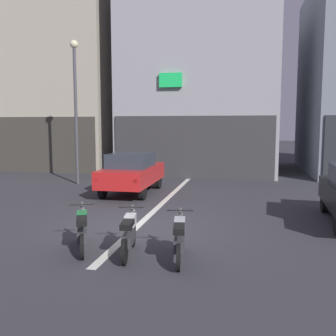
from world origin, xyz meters
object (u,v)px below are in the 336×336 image
at_px(street_lamp, 75,97).
at_px(motorcycle_white_row_left_mid, 129,233).
at_px(motorcycle_silver_row_centre, 179,238).
at_px(car_red_crossing_near, 132,171).
at_px(motorcycle_green_row_leftmost, 82,230).

height_order(street_lamp, motorcycle_white_row_left_mid, street_lamp).
relative_size(street_lamp, motorcycle_silver_row_centre, 3.92).
relative_size(motorcycle_white_row_left_mid, motorcycle_silver_row_centre, 1.00).
distance_m(motorcycle_white_row_left_mid, motorcycle_silver_row_centre, 1.10).
distance_m(car_red_crossing_near, motorcycle_silver_row_centre, 7.76).
relative_size(street_lamp, motorcycle_green_row_leftmost, 4.19).
relative_size(street_lamp, motorcycle_white_row_left_mid, 3.92).
bearing_deg(car_red_crossing_near, motorcycle_green_row_leftmost, -81.89).
bearing_deg(motorcycle_silver_row_centre, street_lamp, 125.79).
xyz_separation_m(car_red_crossing_near, street_lamp, (-3.20, 1.77, 3.10)).
xyz_separation_m(street_lamp, motorcycle_green_row_leftmost, (4.18, -8.67, -3.53)).
xyz_separation_m(motorcycle_green_row_leftmost, motorcycle_white_row_left_mid, (1.10, -0.08, 0.00)).
bearing_deg(street_lamp, motorcycle_white_row_left_mid, -58.90).
xyz_separation_m(street_lamp, motorcycle_white_row_left_mid, (5.28, -8.75, -3.53)).
bearing_deg(car_red_crossing_near, motorcycle_white_row_left_mid, -73.38).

